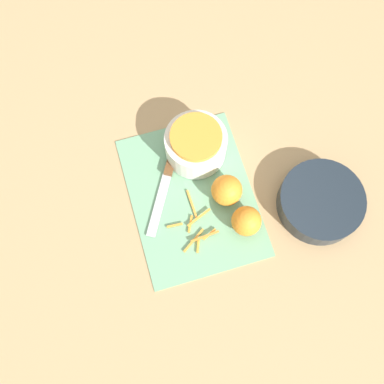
{
  "coord_description": "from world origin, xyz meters",
  "views": [
    {
      "loc": [
        0.32,
        -0.09,
        1.04
      ],
      "look_at": [
        0.0,
        0.0,
        0.04
      ],
      "focal_mm": 42.0,
      "sensor_mm": 36.0,
      "label": 1
    }
  ],
  "objects": [
    {
      "name": "orange_right",
      "position": [
        0.02,
        0.08,
        0.04
      ],
      "size": [
        0.07,
        0.07,
        0.07
      ],
      "color": "orange",
      "rests_on": "cutting_board"
    },
    {
      "name": "ground_plane",
      "position": [
        0.0,
        0.0,
        0.0
      ],
      "size": [
        4.0,
        4.0,
        0.0
      ],
      "primitive_type": "plane",
      "color": "tan"
    },
    {
      "name": "knife",
      "position": [
        -0.08,
        -0.04,
        0.01
      ],
      "size": [
        0.23,
        0.14,
        0.02
      ],
      "rotation": [
        0.0,
        0.0,
        -0.52
      ],
      "color": "brown",
      "rests_on": "cutting_board"
    },
    {
      "name": "peel_pile",
      "position": [
        0.08,
        -0.01,
        0.01
      ],
      "size": [
        0.15,
        0.12,
        0.01
      ],
      "color": "gold",
      "rests_on": "cutting_board"
    },
    {
      "name": "bowl_dark",
      "position": [
        0.11,
        0.28,
        0.03
      ],
      "size": [
        0.2,
        0.2,
        0.06
      ],
      "color": "#1E2833",
      "rests_on": "ground_plane"
    },
    {
      "name": "orange_left",
      "position": [
        0.1,
        0.1,
        0.04
      ],
      "size": [
        0.07,
        0.07,
        0.07
      ],
      "color": "orange",
      "rests_on": "cutting_board"
    },
    {
      "name": "bowl_speckled",
      "position": [
        -0.11,
        0.04,
        0.05
      ],
      "size": [
        0.15,
        0.15,
        0.09
      ],
      "color": "silver",
      "rests_on": "cutting_board"
    },
    {
      "name": "cutting_board",
      "position": [
        0.0,
        0.0,
        0.0
      ],
      "size": [
        0.39,
        0.29,
        0.01
      ],
      "color": "#75AD84",
      "rests_on": "ground_plane"
    }
  ]
}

